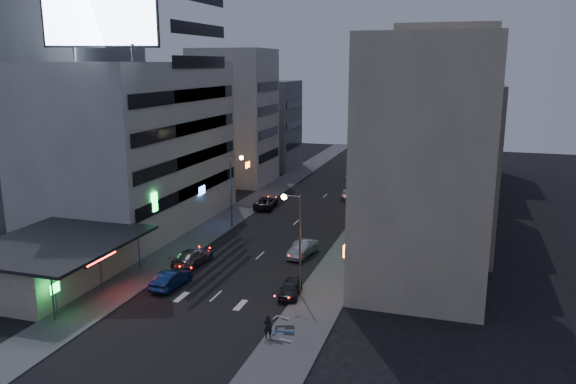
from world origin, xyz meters
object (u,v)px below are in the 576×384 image
at_px(scooter_silver_a, 293,334).
at_px(parked_car_right_far, 352,192).
at_px(person, 268,327).
at_px(scooter_black_b, 294,318).
at_px(scooter_silver_b, 291,312).
at_px(road_car_silver, 192,257).
at_px(parked_car_right_mid, 302,249).
at_px(road_car_blue, 171,279).
at_px(parked_car_right_near, 290,288).
at_px(scooter_black_a, 284,334).
at_px(parked_car_left, 266,202).
at_px(scooter_blue, 295,324).

bearing_deg(scooter_silver_a, parked_car_right_far, 12.99).
height_order(person, scooter_black_b, person).
distance_m(parked_car_right_far, scooter_silver_b, 38.23).
xyz_separation_m(parked_car_right_far, road_car_silver, (-8.83, -30.01, -0.06)).
relative_size(parked_car_right_far, person, 3.35).
height_order(parked_car_right_mid, road_car_blue, parked_car_right_mid).
relative_size(parked_car_right_mid, parked_car_right_far, 0.81).
xyz_separation_m(parked_car_right_near, scooter_silver_a, (2.41, -7.18, -0.03)).
height_order(scooter_black_a, scooter_silver_b, scooter_silver_b).
height_order(road_car_silver, scooter_silver_b, road_car_silver).
height_order(road_car_blue, scooter_silver_a, road_car_blue).
xyz_separation_m(scooter_black_b, scooter_silver_b, (-0.58, 1.00, -0.09)).
xyz_separation_m(parked_car_right_near, road_car_blue, (-9.82, -1.21, 0.08)).
distance_m(parked_car_right_mid, parked_car_left, 18.83).
bearing_deg(person, parked_car_left, -76.16).
height_order(scooter_black_a, scooter_silver_a, scooter_black_a).
height_order(scooter_black_a, scooter_blue, scooter_blue).
bearing_deg(parked_car_right_far, scooter_black_b, -82.22).
relative_size(parked_car_right_mid, person, 2.70).
bearing_deg(parked_car_right_far, parked_car_right_near, -84.55).
relative_size(parked_car_right_near, parked_car_right_far, 0.68).
distance_m(parked_car_right_mid, scooter_black_b, 14.78).
relative_size(scooter_blue, scooter_black_b, 1.02).
xyz_separation_m(scooter_black_a, scooter_silver_a, (0.51, 0.23, -0.02)).
bearing_deg(road_car_blue, parked_car_right_far, -99.20).
distance_m(parked_car_right_far, road_car_silver, 31.28).
relative_size(person, scooter_black_b, 0.84).
bearing_deg(person, scooter_silver_b, -106.12).
bearing_deg(scooter_black_b, scooter_blue, -179.22).
xyz_separation_m(road_car_silver, scooter_blue, (12.75, -9.97, -0.00)).
distance_m(parked_car_right_near, road_car_silver, 11.35).
distance_m(parked_car_right_near, person, 7.30).
distance_m(road_car_blue, scooter_black_b, 12.29).
distance_m(parked_car_right_near, scooter_blue, 6.29).
xyz_separation_m(person, scooter_silver_b, (0.57, 3.22, -0.31)).
bearing_deg(scooter_black_a, parked_car_right_near, 17.36).
distance_m(road_car_silver, scooter_silver_a, 17.19).
bearing_deg(scooter_black_b, parked_car_right_near, 2.12).
bearing_deg(scooter_silver_b, parked_car_right_mid, 25.22).
xyz_separation_m(parked_car_right_far, scooter_blue, (3.92, -39.97, -0.06)).
bearing_deg(scooter_silver_b, parked_car_left, 35.45).
distance_m(person, scooter_black_b, 2.51).
relative_size(parked_car_left, scooter_silver_a, 3.18).
xyz_separation_m(road_car_blue, scooter_black_a, (11.71, -6.20, -0.09)).
xyz_separation_m(parked_car_right_mid, scooter_black_b, (3.57, -14.35, -0.01)).
bearing_deg(parked_car_left, scooter_silver_a, 106.62).
height_order(scooter_black_b, scooter_silver_b, scooter_black_b).
bearing_deg(scooter_silver_b, road_car_silver, 68.29).
height_order(parked_car_right_near, scooter_black_a, parked_car_right_near).
height_order(parked_car_left, parked_car_right_far, parked_car_right_far).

